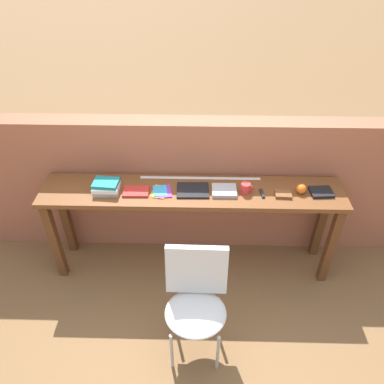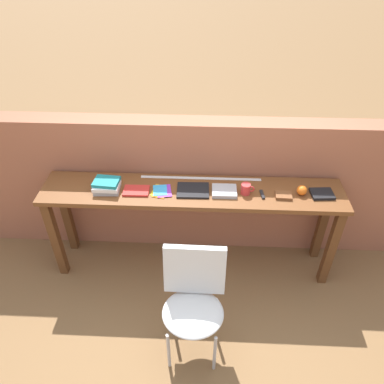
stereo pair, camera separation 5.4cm
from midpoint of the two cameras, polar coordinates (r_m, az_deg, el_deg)
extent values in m
plane|color=brown|center=(3.48, 0.26, -14.38)|extent=(40.00, 40.00, 0.00)
cube|color=#9E5B42|center=(3.47, 0.75, 0.93)|extent=(6.00, 0.20, 1.34)
cube|color=brown|center=(3.08, 0.55, -0.02)|extent=(2.50, 0.44, 0.04)
cube|color=#5B341A|center=(3.49, -19.65, -6.78)|extent=(0.07, 0.07, 0.84)
cube|color=#5B341A|center=(3.44, 20.84, -8.04)|extent=(0.07, 0.07, 0.84)
cube|color=#5B341A|center=(3.71, -18.12, -3.35)|extent=(0.07, 0.07, 0.84)
cube|color=#5B341A|center=(3.66, 19.65, -4.47)|extent=(0.07, 0.07, 0.84)
ellipsoid|color=silver|center=(2.78, 0.73, -17.95)|extent=(0.45, 0.43, 0.08)
cube|color=silver|center=(2.71, 0.98, -11.76)|extent=(0.44, 0.11, 0.40)
cylinder|color=#B2B2B7|center=(2.92, -3.00, -23.04)|extent=(0.02, 0.02, 0.41)
cylinder|color=#B2B2B7|center=(2.91, 4.06, -23.36)|extent=(0.02, 0.02, 0.41)
cylinder|color=#B2B2B7|center=(3.08, -2.37, -17.93)|extent=(0.02, 0.02, 0.41)
cylinder|color=#B2B2B7|center=(3.07, 4.09, -18.21)|extent=(0.02, 0.02, 0.41)
cube|color=#9E9EA3|center=(3.13, -12.31, 0.49)|extent=(0.21, 0.17, 0.04)
cube|color=white|center=(3.10, -12.38, 0.97)|extent=(0.21, 0.17, 0.03)
cube|color=#19757A|center=(3.09, -12.43, 1.53)|extent=(0.21, 0.17, 0.03)
cube|color=red|center=(3.08, -7.99, 0.19)|extent=(0.21, 0.14, 0.02)
cube|color=yellow|center=(3.07, -4.40, 0.21)|extent=(0.15, 0.17, 0.00)
cube|color=orange|center=(3.06, -4.31, 0.08)|extent=(0.14, 0.18, 0.00)
cube|color=purple|center=(3.06, -3.77, 0.18)|extent=(0.14, 0.18, 0.00)
cube|color=#3399D8|center=(3.06, -4.39, 0.28)|extent=(0.13, 0.16, 0.00)
cube|color=black|center=(3.05, 0.66, 0.26)|extent=(0.27, 0.21, 0.02)
cube|color=#9E9EA3|center=(3.05, 5.45, 0.14)|extent=(0.20, 0.17, 0.03)
cylinder|color=red|center=(3.04, 8.68, 0.47)|extent=(0.08, 0.08, 0.09)
torus|color=red|center=(3.05, 9.51, 0.44)|extent=(0.06, 0.01, 0.06)
cube|color=black|center=(3.07, 11.15, -0.37)|extent=(0.04, 0.11, 0.02)
cube|color=brown|center=(3.09, 14.27, -0.52)|extent=(0.13, 0.11, 0.02)
sphere|color=orange|center=(3.13, 16.87, 0.25)|extent=(0.08, 0.08, 0.08)
cube|color=black|center=(3.20, 19.66, -0.27)|extent=(0.19, 0.16, 0.02)
cube|color=silver|center=(3.20, 1.83, 2.11)|extent=(1.03, 0.03, 0.00)
camera|label=1|loc=(0.03, -89.48, 0.40)|focal=35.00mm
camera|label=2|loc=(0.03, 90.52, -0.40)|focal=35.00mm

